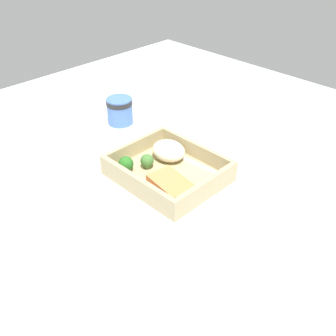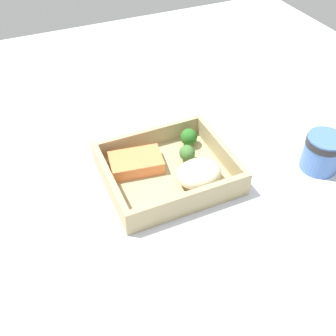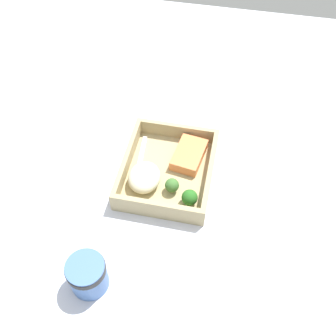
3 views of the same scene
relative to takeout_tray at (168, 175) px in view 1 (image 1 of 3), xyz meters
The scene contains 10 objects.
ground_plane 1.60cm from the takeout_tray, ahead, with size 160.00×160.00×2.00cm, color silver.
takeout_tray is the anchor object (origin of this frame).
tray_rim 2.68cm from the takeout_tray, ahead, with size 25.24×21.42×4.15cm.
salmon_fillet 7.04cm from the takeout_tray, 141.04° to the left, with size 10.56×6.76×2.68cm, color #E67D47.
mashed_potatoes 7.17cm from the takeout_tray, 46.45° to the right, with size 8.94×7.52×4.70cm, color beige.
broccoli_floret_1 10.57cm from the takeout_tray, 40.12° to the left, with size 3.69×3.69×4.01cm.
broccoli_floret_2 6.19cm from the takeout_tray, 21.04° to the left, with size 3.31×3.31×3.76cm.
fork 7.45cm from the takeout_tray, 97.05° to the right, with size 15.88×2.97×0.44cm.
paper_cup 31.90cm from the takeout_tray, 18.00° to the right, with size 7.82×7.82×7.93cm.
receipt_slip 24.12cm from the takeout_tray, 119.49° to the right, with size 9.35×13.75×0.24cm, color white.
Camera 1 is at (-55.03, 55.04, 56.34)cm, focal length 42.00 mm.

